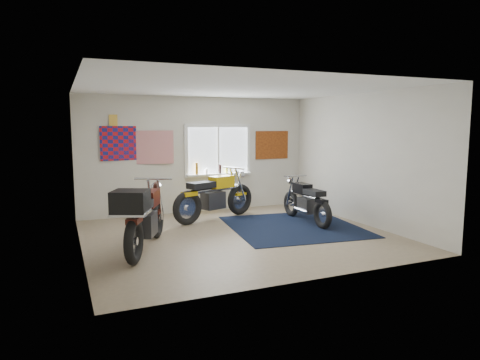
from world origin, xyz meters
name	(u,v)px	position (x,y,z in m)	size (l,w,h in m)	color
ground	(239,236)	(0.00, 0.00, 0.00)	(5.50, 5.50, 0.00)	#9E896B
room_shell	(239,147)	(0.00, 0.00, 1.64)	(5.50, 5.50, 5.50)	white
navy_rug	(294,226)	(1.29, 0.22, 0.01)	(2.50, 2.60, 0.01)	black
window_assembly	(218,154)	(0.50, 2.47, 1.37)	(1.66, 0.17, 1.26)	white
oil_bottles	(209,169)	(0.23, 2.40, 1.01)	(0.82, 0.07, 0.28)	#966215
flag_display	(113,120)	(-1.90, 2.48, 2.15)	(1.60, 0.10, 1.17)	red
triumph_poster	(272,145)	(1.95, 2.48, 1.55)	(0.90, 0.03, 0.70)	#A54C14
yellow_triumph	(215,197)	(0.06, 1.50, 0.49)	(2.12, 0.98, 1.12)	black
black_chrome_bike	(306,203)	(1.75, 0.50, 0.42)	(0.57, 1.86, 0.96)	black
maroon_tourer	(143,217)	(-1.83, -0.38, 0.59)	(1.23, 2.14, 1.13)	black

